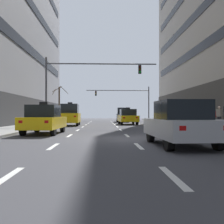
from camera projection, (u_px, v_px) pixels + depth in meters
The scene contains 37 objects.
ground_plane at pixel (130, 139), 13.24m from camera, with size 120.00×120.00×0.00m, color #424247.
lane_stripe_l1_s2 at pixel (5, 178), 5.14m from camera, with size 0.16×2.00×0.01m, color silver.
lane_stripe_l1_s3 at pixel (53, 146), 10.13m from camera, with size 0.16×2.00×0.01m, color silver.
lane_stripe_l1_s4 at pixel (70, 136), 15.13m from camera, with size 0.16×2.00×0.01m, color silver.
lane_stripe_l1_s5 at pixel (78, 130), 20.13m from camera, with size 0.16×2.00×0.01m, color silver.
lane_stripe_l1_s6 at pixel (83, 127), 25.12m from camera, with size 0.16×2.00×0.01m, color silver.
lane_stripe_l1_s7 at pixel (86, 125), 30.12m from camera, with size 0.16×2.00×0.01m, color silver.
lane_stripe_l1_s8 at pixel (88, 123), 35.12m from camera, with size 0.16×2.00×0.01m, color silver.
lane_stripe_l1_s9 at pixel (90, 122), 40.12m from camera, with size 0.16×2.00×0.01m, color silver.
lane_stripe_l1_s10 at pixel (92, 121), 45.11m from camera, with size 0.16×2.00×0.01m, color silver.
lane_stripe_l2_s2 at pixel (173, 177), 5.25m from camera, with size 0.16×2.00×0.01m, color silver.
lane_stripe_l2_s3 at pixel (139, 146), 10.24m from camera, with size 0.16×2.00×0.01m, color silver.
lane_stripe_l2_s4 at pixel (127, 135), 15.24m from camera, with size 0.16×2.00×0.01m, color silver.
lane_stripe_l2_s5 at pixel (121, 130), 20.24m from camera, with size 0.16×2.00×0.01m, color silver.
lane_stripe_l2_s6 at pixel (117, 127), 25.23m from camera, with size 0.16×2.00×0.01m, color silver.
lane_stripe_l2_s7 at pixel (115, 125), 30.23m from camera, with size 0.16×2.00×0.01m, color silver.
lane_stripe_l2_s8 at pixel (113, 123), 35.23m from camera, with size 0.16×2.00×0.01m, color silver.
lane_stripe_l2_s9 at pixel (112, 122), 40.23m from camera, with size 0.16×2.00×0.01m, color silver.
lane_stripe_l2_s10 at pixel (111, 121), 45.22m from camera, with size 0.16×2.00×0.01m, color silver.
lane_stripe_l3_s3 at pixel (222, 146), 10.35m from camera, with size 0.16×2.00×0.01m, color silver.
lane_stripe_l3_s4 at pixel (183, 135), 15.35m from camera, with size 0.16×2.00×0.01m, color silver.
lane_stripe_l3_s5 at pixel (163, 130), 20.35m from camera, with size 0.16×2.00×0.01m, color silver.
lane_stripe_l3_s6 at pixel (151, 127), 25.34m from camera, with size 0.16×2.00×0.01m, color silver.
lane_stripe_l3_s7 at pixel (143, 125), 30.34m from camera, with size 0.16×2.00×0.01m, color silver.
lane_stripe_l3_s8 at pixel (138, 123), 35.34m from camera, with size 0.16×2.00×0.01m, color silver.
lane_stripe_l3_s9 at pixel (133, 122), 40.34m from camera, with size 0.16×2.00×0.01m, color silver.
lane_stripe_l3_s10 at pixel (130, 121), 45.33m from camera, with size 0.16×2.00×0.01m, color silver.
car_driving_0 at pixel (180, 124), 10.29m from camera, with size 2.09×4.66×1.72m.
taxi_driving_1 at pixel (128, 117), 30.97m from camera, with size 2.11×4.72×1.94m.
taxi_driving_2 at pixel (70, 115), 27.99m from camera, with size 2.03×4.62×2.40m.
taxi_driving_3 at pixel (44, 120), 16.41m from camera, with size 2.09×4.70×1.93m.
car_driving_4 at pixel (123, 115), 40.27m from camera, with size 1.92×4.40×2.11m.
traffic_signal_0 at pixel (81, 78), 26.23m from camera, with size 10.74×0.35×6.53m.
traffic_signal_1 at pixel (128, 97), 47.87m from camera, with size 11.07×0.34×5.87m.
street_tree_0 at pixel (59, 103), 39.98m from camera, with size 2.34×2.34×5.22m.
pedestrian_0 at pixel (214, 116), 24.86m from camera, with size 0.39×0.41×1.51m.
pedestrian_1 at pixel (219, 115), 21.61m from camera, with size 0.38×0.43×1.69m.
Camera 1 is at (-1.36, -13.21, 1.22)m, focal length 43.63 mm.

